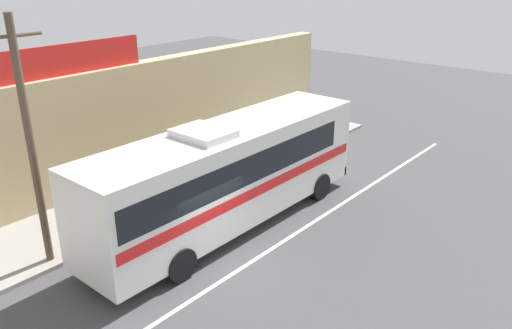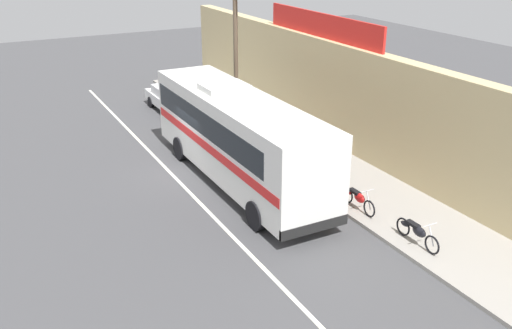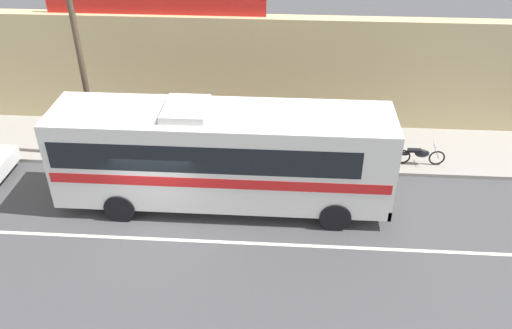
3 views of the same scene
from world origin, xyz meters
TOP-DOWN VIEW (x-y plane):
  - ground_plane at (0.00, 0.00)m, footprint 70.00×70.00m
  - sidewalk_slab at (0.00, 5.20)m, footprint 30.00×3.60m
  - storefront_facade at (0.00, 7.35)m, footprint 30.00×0.70m
  - storefront_billboard at (-1.24, 7.35)m, footprint 8.94×0.12m
  - road_center_stripe at (0.00, -0.80)m, footprint 30.00×0.14m
  - intercity_bus at (2.01, 1.32)m, footprint 11.21×2.68m
  - utility_pole at (-3.25, 3.88)m, footprint 1.60×0.22m
  - motorcycle_blue at (9.35, 4.09)m, footprint 1.93×0.56m
  - motorcycle_green at (6.51, 3.92)m, footprint 1.89×0.56m
  - pedestrian_far_right at (2.59, 4.91)m, footprint 0.30×0.48m

SIDE VIEW (x-z plane):
  - ground_plane at x=0.00m, z-range 0.00..0.00m
  - road_center_stripe at x=0.00m, z-range 0.00..0.01m
  - sidewalk_slab at x=0.00m, z-range 0.00..0.14m
  - motorcycle_blue at x=9.35m, z-range 0.09..1.04m
  - motorcycle_green at x=6.51m, z-range 0.09..1.04m
  - pedestrian_far_right at x=2.59m, z-range 0.28..1.96m
  - intercity_bus at x=2.01m, z-range 0.17..3.96m
  - storefront_facade at x=0.00m, z-range 0.00..4.80m
  - utility_pole at x=-3.25m, z-range 0.27..7.57m
  - storefront_billboard at x=-1.24m, z-range 4.80..5.90m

